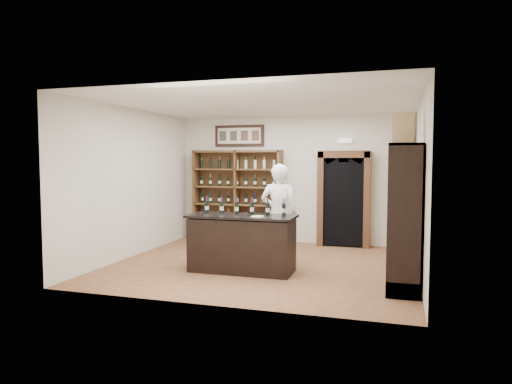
{
  "coord_description": "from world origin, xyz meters",
  "views": [
    {
      "loc": [
        2.34,
        -8.09,
        1.96
      ],
      "look_at": [
        -0.21,
        0.3,
        1.34
      ],
      "focal_mm": 32.0,
      "sensor_mm": 36.0,
      "label": 1
    }
  ],
  "objects_px": {
    "shopkeeper": "(279,214)",
    "wine_crate": "(404,128)",
    "wine_shelf": "(238,196)",
    "tasting_counter": "(242,244)",
    "counter_bottle_0": "(207,207)",
    "side_cabinet": "(406,240)"
  },
  "relations": [
    {
      "from": "wine_shelf",
      "to": "wine_crate",
      "type": "xyz_separation_m",
      "value": [
        3.77,
        -3.21,
        1.33
      ]
    },
    {
      "from": "wine_shelf",
      "to": "side_cabinet",
      "type": "xyz_separation_m",
      "value": [
        3.82,
        -3.23,
        -0.35
      ]
    },
    {
      "from": "counter_bottle_0",
      "to": "shopkeeper",
      "type": "height_order",
      "value": "shopkeeper"
    },
    {
      "from": "wine_crate",
      "to": "counter_bottle_0",
      "type": "bearing_deg",
      "value": -169.52
    },
    {
      "from": "wine_shelf",
      "to": "wine_crate",
      "type": "height_order",
      "value": "wine_crate"
    },
    {
      "from": "wine_shelf",
      "to": "tasting_counter",
      "type": "relative_size",
      "value": 1.17
    },
    {
      "from": "tasting_counter",
      "to": "side_cabinet",
      "type": "height_order",
      "value": "side_cabinet"
    },
    {
      "from": "shopkeeper",
      "to": "tasting_counter",
      "type": "bearing_deg",
      "value": 51.99
    },
    {
      "from": "counter_bottle_0",
      "to": "wine_crate",
      "type": "relative_size",
      "value": 0.65
    },
    {
      "from": "wine_shelf",
      "to": "side_cabinet",
      "type": "bearing_deg",
      "value": -40.21
    },
    {
      "from": "side_cabinet",
      "to": "shopkeeper",
      "type": "height_order",
      "value": "side_cabinet"
    },
    {
      "from": "tasting_counter",
      "to": "side_cabinet",
      "type": "relative_size",
      "value": 0.85
    },
    {
      "from": "wine_shelf",
      "to": "shopkeeper",
      "type": "bearing_deg",
      "value": -54.39
    },
    {
      "from": "wine_shelf",
      "to": "counter_bottle_0",
      "type": "xyz_separation_m",
      "value": [
        0.38,
        -2.79,
        0.01
      ]
    },
    {
      "from": "tasting_counter",
      "to": "wine_crate",
      "type": "relative_size",
      "value": 4.07
    },
    {
      "from": "wine_shelf",
      "to": "wine_crate",
      "type": "distance_m",
      "value": 5.13
    },
    {
      "from": "wine_shelf",
      "to": "shopkeeper",
      "type": "height_order",
      "value": "wine_shelf"
    },
    {
      "from": "wine_shelf",
      "to": "side_cabinet",
      "type": "distance_m",
      "value": 5.02
    },
    {
      "from": "shopkeeper",
      "to": "wine_crate",
      "type": "relative_size",
      "value": 4.1
    },
    {
      "from": "tasting_counter",
      "to": "counter_bottle_0",
      "type": "height_order",
      "value": "counter_bottle_0"
    },
    {
      "from": "shopkeeper",
      "to": "wine_crate",
      "type": "distance_m",
      "value": 2.81
    },
    {
      "from": "shopkeeper",
      "to": "wine_crate",
      "type": "height_order",
      "value": "wine_crate"
    }
  ]
}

